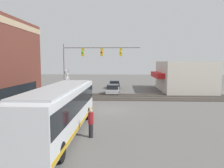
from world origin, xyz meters
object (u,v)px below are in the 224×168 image
(pedestrian_near_bus, at_px, (91,123))
(crossing_signal, at_px, (68,82))
(parked_car_black, at_px, (115,85))
(pedestrian_at_crossing, at_px, (68,95))
(parked_car_silver, at_px, (113,90))
(city_bus, at_px, (60,108))

(pedestrian_near_bus, bearing_deg, crossing_signal, 20.28)
(parked_car_black, relative_size, pedestrian_at_crossing, 2.57)
(parked_car_silver, bearing_deg, pedestrian_at_crossing, 144.63)
(city_bus, xyz_separation_m, parked_car_silver, (18.07, -2.60, -1.08))
(pedestrian_at_crossing, xyz_separation_m, pedestrian_near_bus, (-11.69, -4.42, 0.06))
(crossing_signal, distance_m, pedestrian_near_bus, 13.37)
(city_bus, bearing_deg, parked_car_silver, -8.19)
(parked_car_silver, relative_size, pedestrian_at_crossing, 2.48)
(pedestrian_at_crossing, bearing_deg, parked_car_black, -19.26)
(crossing_signal, distance_m, parked_car_black, 14.39)
(parked_car_black, bearing_deg, pedestrian_near_bus, 178.86)
(parked_car_silver, bearing_deg, city_bus, 171.81)
(parked_car_black, relative_size, pedestrian_near_bus, 2.41)
(city_bus, relative_size, parked_car_black, 2.68)
(parked_car_silver, bearing_deg, crossing_signal, 140.27)
(city_bus, xyz_separation_m, pedestrian_near_bus, (-0.58, -2.08, -0.81))
(city_bus, distance_m, parked_car_black, 25.41)
(city_bus, xyz_separation_m, parked_car_black, (25.25, -2.60, -1.09))
(city_bus, relative_size, parked_car_silver, 2.78)
(crossing_signal, bearing_deg, parked_car_black, -21.01)
(parked_car_silver, bearing_deg, pedestrian_near_bus, 178.42)
(crossing_signal, distance_m, parked_car_silver, 8.18)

